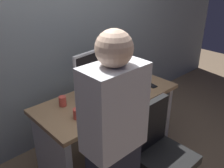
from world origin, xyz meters
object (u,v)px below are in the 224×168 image
at_px(office_chair, 160,159).
at_px(cup_by_monitor, 63,101).
at_px(desk, 109,115).
at_px(mouse, 136,90).
at_px(monitor, 95,69).
at_px(book_stack, 130,72).
at_px(person_at_desk, 114,147).
at_px(keyboard, 116,101).
at_px(cup_near_keyboard, 77,114).
at_px(cell_phone, 151,85).

xyz_separation_m(office_chair, cup_by_monitor, (-0.40, 0.85, 0.38)).
bearing_deg(desk, mouse, -25.02).
bearing_deg(monitor, book_stack, 1.37).
height_order(person_at_desk, cup_by_monitor, person_at_desk).
bearing_deg(keyboard, mouse, 0.87).
xyz_separation_m(desk, mouse, (0.27, -0.13, 0.25)).
relative_size(desk, office_chair, 1.60).
height_order(person_at_desk, monitor, person_at_desk).
relative_size(cup_near_keyboard, cup_by_monitor, 0.98).
bearing_deg(mouse, cell_phone, -2.47).
bearing_deg(cell_phone, book_stack, 100.68).
xyz_separation_m(desk, person_at_desk, (-0.57, -0.68, 0.31)).
distance_m(desk, keyboard, 0.28).
bearing_deg(keyboard, cup_near_keyboard, 177.58).
bearing_deg(mouse, cup_by_monitor, 159.06).
height_order(desk, monitor, monitor).
bearing_deg(cup_by_monitor, office_chair, -64.65).
xyz_separation_m(person_at_desk, monitor, (0.53, 0.84, 0.17)).
distance_m(keyboard, mouse, 0.31).
height_order(keyboard, cell_phone, keyboard).
distance_m(office_chair, cup_by_monitor, 1.02).
xyz_separation_m(cup_near_keyboard, cell_phone, (0.98, -0.02, -0.04)).
relative_size(office_chair, cup_by_monitor, 9.82).
bearing_deg(monitor, office_chair, -89.99).
distance_m(mouse, cup_by_monitor, 0.77).
xyz_separation_m(office_chair, person_at_desk, (-0.53, 0.02, 0.41)).
relative_size(office_chair, person_at_desk, 0.57).
relative_size(office_chair, mouse, 9.40).
bearing_deg(person_at_desk, keyboard, 45.23).
bearing_deg(cell_phone, person_at_desk, -145.82).
bearing_deg(person_at_desk, office_chair, -2.35).
bearing_deg(desk, office_chair, -93.49).
xyz_separation_m(desk, cup_by_monitor, (-0.45, 0.15, 0.28)).
distance_m(keyboard, cup_by_monitor, 0.51).
relative_size(person_at_desk, keyboard, 3.81).
xyz_separation_m(mouse, cup_by_monitor, (-0.72, 0.28, 0.03)).
xyz_separation_m(cup_near_keyboard, cup_by_monitor, (0.03, 0.27, 0.00)).
bearing_deg(office_chair, cup_near_keyboard, 126.34).
height_order(office_chair, mouse, office_chair).
bearing_deg(monitor, person_at_desk, -122.37).
height_order(cup_by_monitor, cell_phone, cup_by_monitor).
distance_m(monitor, mouse, 0.49).
xyz_separation_m(keyboard, cell_phone, (0.54, -0.00, -0.01)).
xyz_separation_m(desk, keyboard, (-0.03, -0.13, 0.24)).
bearing_deg(mouse, cup_near_keyboard, 179.25).
relative_size(mouse, book_stack, 0.43).
distance_m(cup_by_monitor, book_stack, 0.94).
height_order(desk, person_at_desk, person_at_desk).
distance_m(desk, monitor, 0.51).
relative_size(office_chair, keyboard, 2.19).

